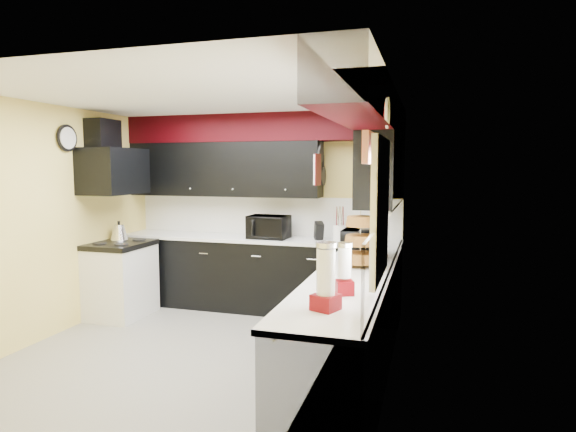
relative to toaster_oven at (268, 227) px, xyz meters
The scene contains 35 objects.
ground 1.81m from the toaster_oven, 96.94° to the right, with size 3.60×3.60×0.00m, color gray.
wall_back 0.43m from the toaster_oven, 116.33° to the left, with size 3.60×0.06×2.50m, color #E0C666.
wall_right 2.18m from the toaster_oven, 41.66° to the right, with size 0.06×3.60×2.50m, color #E0C666.
wall_left 2.45m from the toaster_oven, 143.82° to the right, with size 0.06×3.60×2.50m, color #E0C666.
ceiling 2.03m from the toaster_oven, 96.94° to the right, with size 3.60×3.60×0.06m, color white.
cab_back 0.66m from the toaster_oven, 162.59° to the left, with size 3.60×0.60×0.90m, color black.
cab_right 2.28m from the toaster_oven, 52.80° to the right, with size 0.60×3.00×0.90m, color black.
counter_back 0.25m from the toaster_oven, 162.59° to the left, with size 3.62×0.64×0.04m, color white.
counter_right 2.20m from the toaster_oven, 52.80° to the right, with size 0.64×3.02×0.04m, color white.
splash_back 0.40m from the toaster_oven, 116.99° to the left, with size 3.60×0.02×0.50m, color white.
splash_right 2.17m from the toaster_oven, 41.83° to the right, with size 0.02×3.60×0.50m, color white.
upper_back 1.00m from the toaster_oven, 165.07° to the left, with size 2.60×0.35×0.70m, color black.
upper_right 1.71m from the toaster_oven, 20.60° to the right, with size 0.35×1.80×0.70m, color black.
soffit_back 1.27m from the toaster_oven, 135.10° to the left, with size 3.60×0.36×0.35m, color black.
soffit_right 2.50m from the toaster_oven, 48.37° to the right, with size 0.36×3.24×0.35m, color black.
stove 1.93m from the toaster_oven, 157.48° to the right, with size 0.60×0.75×0.86m, color white.
cooktop 1.82m from the toaster_oven, 157.48° to the right, with size 0.62×0.77×0.06m, color black.
hood 1.99m from the toaster_oven, 158.07° to the right, with size 0.50×0.78×0.55m, color black.
hood_duct 2.27m from the toaster_oven, 159.47° to the right, with size 0.24×0.40×0.40m, color black.
window 2.88m from the toaster_oven, 55.54° to the right, with size 0.03×0.86×0.96m, color white, non-canonical shape.
valance 2.94m from the toaster_oven, 56.46° to the right, with size 0.04×0.88×0.20m, color red.
pan_top 1.13m from the toaster_oven, ahead, with size 0.03×0.22×0.40m, color black, non-canonical shape.
pan_mid 0.93m from the toaster_oven, ahead, with size 0.03×0.28×0.46m, color black, non-canonical shape.
pan_low 0.94m from the toaster_oven, 20.05° to the left, with size 0.03×0.24×0.42m, color black, non-canonical shape.
cut_board 0.98m from the toaster_oven, 12.49° to the right, with size 0.03×0.26×0.35m, color white.
baskets 1.94m from the toaster_oven, 46.06° to the right, with size 0.27×0.27×0.50m, color brown, non-canonical shape.
clock 2.52m from the toaster_oven, 148.45° to the right, with size 0.03×0.30×0.30m, color black, non-canonical shape.
deco_plate 2.67m from the toaster_oven, 48.39° to the right, with size 0.03×0.24×0.24m, color white, non-canonical shape.
toaster_oven is the anchor object (origin of this frame).
microwave 1.57m from the toaster_oven, 34.66° to the right, with size 0.50×0.34×0.28m, color black.
utensil_crock 0.89m from the toaster_oven, ahead, with size 0.17×0.17×0.18m, color white.
knife_block 0.64m from the toaster_oven, ahead, with size 0.10×0.14×0.22m, color black.
kettle 1.88m from the toaster_oven, 164.19° to the right, with size 0.21×0.21×0.19m, color silver, non-canonical shape.
dispenser_a 2.75m from the toaster_oven, 60.05° to the right, with size 0.12×0.12×0.32m, color #6E1200, non-canonical shape.
dispenser_b 3.08m from the toaster_oven, 64.54° to the right, with size 0.15×0.15×0.41m, color maroon, non-canonical shape.
Camera 1 is at (2.11, -4.22, 1.83)m, focal length 30.00 mm.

